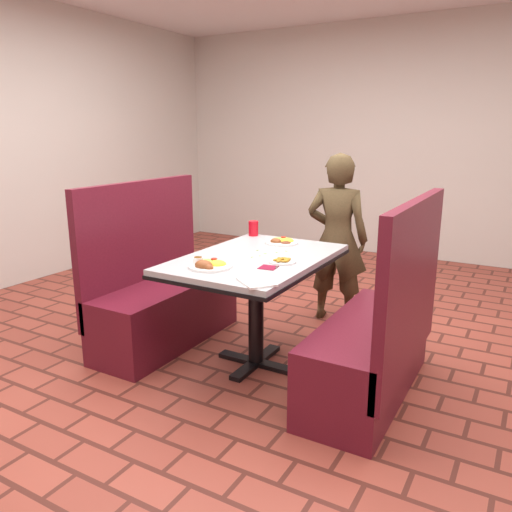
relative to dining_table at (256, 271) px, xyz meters
name	(u,v)px	position (x,y,z in m)	size (l,w,h in m)	color
room	(256,61)	(0.00, 0.00, 1.26)	(7.00, 7.04, 2.82)	#9A4132
dining_table	(256,271)	(0.00, 0.00, 0.00)	(0.81, 1.21, 0.75)	#B4B7B9
booth_bench_left	(161,298)	(-0.80, 0.00, -0.32)	(0.47, 1.20, 1.17)	maroon
booth_bench_right	(376,343)	(0.80, 0.00, -0.32)	(0.47, 1.20, 1.17)	maroon
diner_person	(337,239)	(0.15, 1.06, 0.03)	(0.50, 0.33, 1.36)	brown
near_dinner_plate	(209,263)	(-0.10, -0.37, 0.12)	(0.26, 0.26, 0.08)	white
far_dinner_plate	(282,240)	(-0.02, 0.41, 0.12)	(0.24, 0.24, 0.06)	white
plantain_plate	(283,261)	(0.22, -0.06, 0.11)	(0.16, 0.16, 0.02)	white
maroon_napkin	(268,267)	(0.20, -0.21, 0.10)	(0.10, 0.10, 0.00)	maroon
spoon_utensil	(278,266)	(0.23, -0.15, 0.10)	(0.01, 0.12, 0.00)	#BABABF
red_tumbler	(253,228)	(-0.33, 0.54, 0.15)	(0.07, 0.07, 0.11)	red
paper_napkin	(257,282)	(0.29, -0.50, 0.10)	(0.21, 0.16, 0.01)	white
knife_utensil	(220,266)	(-0.04, -0.35, 0.11)	(0.01, 0.15, 0.00)	silver
fork_utensil	(208,265)	(-0.12, -0.36, 0.11)	(0.01, 0.15, 0.00)	#BABABE
lettuce_shreds	(266,255)	(0.04, 0.06, 0.10)	(0.28, 0.32, 0.00)	#76B247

